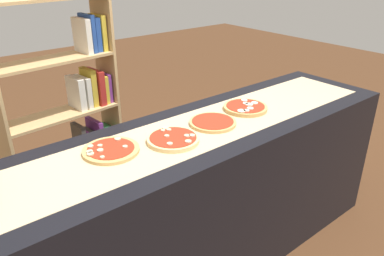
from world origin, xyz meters
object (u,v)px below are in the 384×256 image
pizza_plain_2 (212,122)px  pizza_mushroom_0 (111,150)px  pizza_mozzarella_3 (245,108)px  bookshelf (78,118)px  pizza_mushroom_1 (173,139)px

pizza_plain_2 → pizza_mushroom_0: bearing=173.8°
pizza_plain_2 → pizza_mozzarella_3: pizza_mozzarella_3 is taller
pizza_mushroom_0 → bookshelf: bearing=76.3°
pizza_mushroom_1 → pizza_mushroom_0: bearing=161.6°
pizza_mushroom_0 → pizza_plain_2: (0.56, -0.06, -0.00)m
bookshelf → pizza_mozzarella_3: bearing=-57.6°
pizza_mozzarella_3 → bookshelf: (-0.61, 0.97, -0.22)m
pizza_plain_2 → bookshelf: bookshelf is taller
bookshelf → pizza_plain_2: bearing=-71.5°
pizza_mushroom_0 → pizza_mushroom_1: pizza_mushroom_1 is taller
pizza_mushroom_0 → bookshelf: size_ratio=0.17×
pizza_mushroom_0 → pizza_plain_2: pizza_mushroom_0 is taller
pizza_mozzarella_3 → pizza_plain_2: bearing=-174.3°
pizza_mushroom_1 → pizza_plain_2: size_ratio=1.03×
pizza_mozzarella_3 → bookshelf: 1.17m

